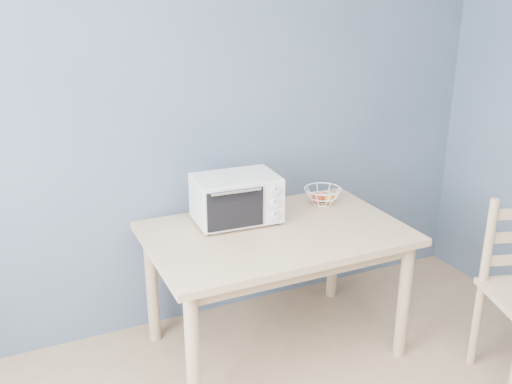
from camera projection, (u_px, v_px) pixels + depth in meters
name	position (u px, v px, depth m)	size (l,w,h in m)	color
room	(479.00, 303.00, 1.36)	(4.01, 4.51, 2.61)	tan
dining_table	(276.00, 247.00, 3.16)	(1.40, 0.90, 0.75)	tan
toaster_oven	(233.00, 198.00, 3.18)	(0.48, 0.36, 0.27)	silver
fruit_basket	(322.00, 196.00, 3.48)	(0.26, 0.26, 0.10)	white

